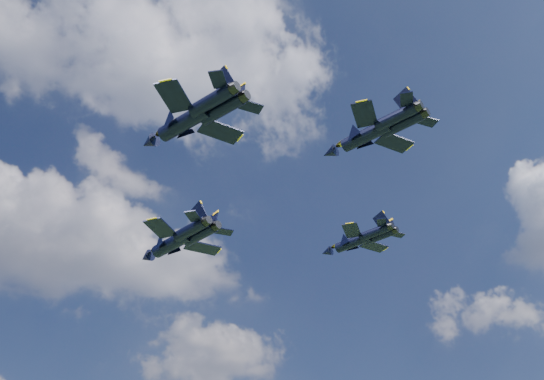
{
  "coord_description": "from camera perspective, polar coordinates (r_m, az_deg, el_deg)",
  "views": [
    {
      "loc": [
        -20.46,
        -62.16,
        9.02
      ],
      "look_at": [
        -4.35,
        4.01,
        56.12
      ],
      "focal_mm": 40.0,
      "sensor_mm": 36.0,
      "label": 1
    }
  ],
  "objects": [
    {
      "name": "jet_right",
      "position": [
        97.19,
        7.43,
        -4.95
      ],
      "size": [
        11.43,
        13.5,
        3.43
      ],
      "rotation": [
        0.0,
        0.0,
        0.64
      ],
      "color": "black"
    },
    {
      "name": "jet_left",
      "position": [
        74.01,
        -8.52,
        6.19
      ],
      "size": [
        14.08,
        16.2,
        4.15
      ],
      "rotation": [
        0.0,
        0.0,
        0.67
      ],
      "color": "black"
    },
    {
      "name": "jet_slot",
      "position": [
        74.43,
        8.54,
        5.0
      ],
      "size": [
        11.89,
        14.12,
        3.58
      ],
      "rotation": [
        0.0,
        0.0,
        0.64
      ],
      "color": "black"
    },
    {
      "name": "jet_lead",
      "position": [
        93.86,
        -9.58,
        -5.05
      ],
      "size": [
        13.48,
        17.27,
        4.28
      ],
      "rotation": [
        0.0,
        0.0,
        0.58
      ],
      "color": "black"
    }
  ]
}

